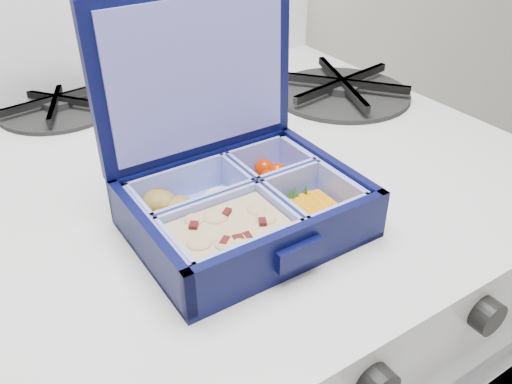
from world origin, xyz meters
TOP-DOWN VIEW (x-y plane):
  - bento_box at (-0.17, 1.51)m, footprint 0.21×0.16m
  - burner_grate at (0.12, 1.70)m, footprint 0.23×0.23m
  - burner_grate_rear at (-0.24, 1.88)m, footprint 0.18×0.18m
  - fork at (-0.05, 1.64)m, footprint 0.07×0.17m

SIDE VIEW (x-z plane):
  - fork at x=-0.05m, z-range 0.97..0.98m
  - burner_grate_rear at x=-0.24m, z-range 0.97..0.99m
  - burner_grate at x=0.12m, z-range 0.97..1.00m
  - bento_box at x=-0.17m, z-range 0.97..1.02m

